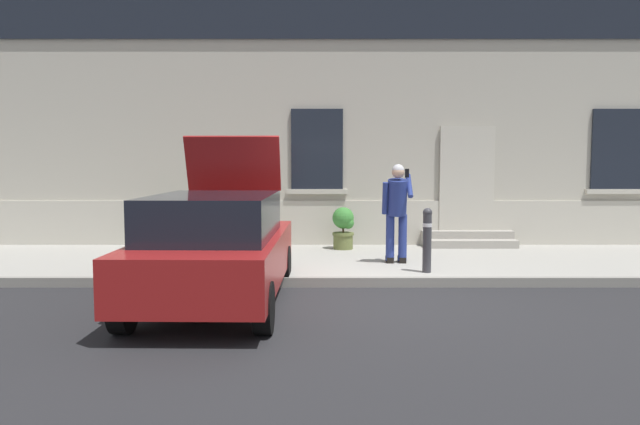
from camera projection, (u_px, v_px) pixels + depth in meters
The scene contains 11 objects.
ground_plane at pixel (357, 301), 8.25m from camera, with size 80.00×80.00×0.00m, color #232326.
sidewalk at pixel (348, 262), 11.03m from camera, with size 24.00×3.60×0.15m, color #99968E.
curb_edge at pixel (353, 282), 9.18m from camera, with size 24.00×0.12×0.15m, color gray.
building_facade at pixel (344, 81), 13.20m from camera, with size 24.00×1.52×7.50m.
entrance_stoop at pixel (470, 240), 12.53m from camera, with size 1.93×0.64×0.32m.
hatchback_car_red at pixel (218, 246), 7.99m from camera, with size 1.85×4.10×2.34m.
bollard_near_person at pixel (429, 238), 9.53m from camera, with size 0.15×0.15×1.04m.
person_on_phone at pixel (399, 207), 10.35m from camera, with size 0.51×0.51×1.74m.
planter_charcoal at pixel (165, 227), 12.03m from camera, with size 0.44×0.44×0.86m.
planter_terracotta at pixel (255, 227), 12.01m from camera, with size 0.44×0.44×0.86m.
planter_olive at pixel (345, 227), 12.11m from camera, with size 0.44×0.44×0.86m.
Camera 1 is at (-0.50, -8.11, 1.93)m, focal length 33.31 mm.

